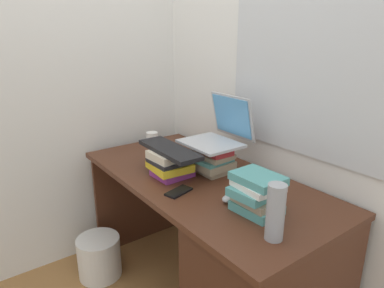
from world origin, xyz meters
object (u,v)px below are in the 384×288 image
(book_stack_side, at_px, (256,193))
(wastebasket, at_px, (99,257))
(book_stack_keyboard_riser, at_px, (170,164))
(laptop, at_px, (220,132))
(computer_mouse, at_px, (232,198))
(keyboard, at_px, (169,150))
(cell_phone, at_px, (179,192))
(desk, at_px, (246,271))
(book_stack_tall, at_px, (211,159))
(water_bottle, at_px, (276,212))
(mug, at_px, (152,139))

(book_stack_side, distance_m, wastebasket, 1.23)
(wastebasket, bearing_deg, book_stack_keyboard_riser, 36.01)
(laptop, relative_size, computer_mouse, 2.96)
(keyboard, height_order, wastebasket, keyboard)
(book_stack_keyboard_riser, bearing_deg, laptop, 73.15)
(book_stack_keyboard_riser, xyz_separation_m, cell_phone, (0.19, -0.08, -0.06))
(desk, distance_m, laptop, 0.71)
(desk, xyz_separation_m, book_stack_tall, (-0.41, 0.11, 0.41))
(laptop, relative_size, wastebasket, 1.16)
(keyboard, bearing_deg, book_stack_keyboard_riser, 54.09)
(desk, height_order, keyboard, keyboard)
(keyboard, bearing_deg, wastebasket, -142.91)
(book_stack_side, distance_m, cell_phone, 0.39)
(book_stack_side, bearing_deg, keyboard, -171.13)
(water_bottle, bearing_deg, keyboard, 179.11)
(desk, height_order, book_stack_tall, book_stack_tall)
(book_stack_keyboard_riser, bearing_deg, computer_mouse, 8.96)
(keyboard, xyz_separation_m, computer_mouse, (0.41, 0.07, -0.13))
(keyboard, bearing_deg, laptop, 74.12)
(book_stack_tall, relative_size, keyboard, 0.58)
(water_bottle, xyz_separation_m, wastebasket, (-1.12, -0.27, -0.73))
(book_stack_side, bearing_deg, book_stack_keyboard_riser, -171.33)
(desk, distance_m, book_stack_keyboard_riser, 0.65)
(computer_mouse, bearing_deg, laptop, 148.08)
(book_stack_tall, relative_size, wastebasket, 0.91)
(book_stack_side, xyz_separation_m, wastebasket, (-0.93, -0.37, -0.70))
(laptop, xyz_separation_m, water_bottle, (0.64, -0.28, -0.11))
(keyboard, relative_size, wastebasket, 1.59)
(cell_phone, height_order, wastebasket, cell_phone)
(desk, height_order, book_stack_side, book_stack_side)
(water_bottle, bearing_deg, laptop, 156.24)
(book_stack_tall, xyz_separation_m, cell_phone, (0.11, -0.29, -0.07))
(book_stack_tall, bearing_deg, laptop, 92.25)
(book_stack_tall, xyz_separation_m, laptop, (-0.00, 0.06, 0.14))
(wastebasket, bearing_deg, book_stack_tall, 45.85)
(mug, height_order, water_bottle, water_bottle)
(desk, bearing_deg, water_bottle, -25.77)
(book_stack_keyboard_riser, relative_size, book_stack_side, 1.07)
(book_stack_side, height_order, laptop, laptop)
(computer_mouse, bearing_deg, cell_phone, -146.37)
(book_stack_keyboard_riser, relative_size, cell_phone, 1.61)
(book_stack_tall, relative_size, laptop, 0.79)
(computer_mouse, distance_m, water_bottle, 0.33)
(book_stack_tall, relative_size, mug, 2.12)
(mug, bearing_deg, desk, -4.60)
(desk, distance_m, book_stack_tall, 0.59)
(book_stack_side, xyz_separation_m, water_bottle, (0.18, -0.10, 0.02))
(desk, distance_m, wastebasket, 1.01)
(laptop, height_order, mug, laptop)
(book_stack_keyboard_riser, relative_size, water_bottle, 1.00)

